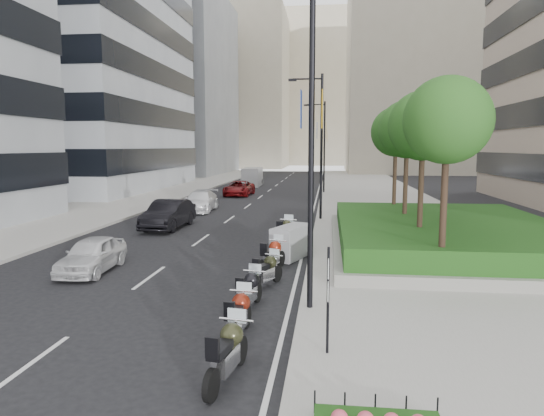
% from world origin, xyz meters
% --- Properties ---
extents(ground, '(160.00, 160.00, 0.00)m').
position_xyz_m(ground, '(0.00, 0.00, 0.00)').
color(ground, black).
rests_on(ground, ground).
extents(sidewalk_right, '(10.00, 100.00, 0.15)m').
position_xyz_m(sidewalk_right, '(9.00, 30.00, 0.07)').
color(sidewalk_right, '#9E9B93').
rests_on(sidewalk_right, ground).
extents(sidewalk_left, '(8.00, 100.00, 0.15)m').
position_xyz_m(sidewalk_left, '(-12.00, 30.00, 0.07)').
color(sidewalk_left, '#9E9B93').
rests_on(sidewalk_left, ground).
extents(lane_edge, '(0.12, 100.00, 0.01)m').
position_xyz_m(lane_edge, '(3.70, 30.00, 0.01)').
color(lane_edge, silver).
rests_on(lane_edge, ground).
extents(lane_centre, '(0.12, 100.00, 0.01)m').
position_xyz_m(lane_centre, '(-1.50, 30.00, 0.01)').
color(lane_centre, silver).
rests_on(lane_centre, ground).
extents(building_grey_far, '(22.00, 26.00, 30.00)m').
position_xyz_m(building_grey_far, '(-24.00, 70.00, 15.00)').
color(building_grey_far, gray).
rests_on(building_grey_far, ground).
extents(building_cream_right, '(28.00, 24.00, 36.00)m').
position_xyz_m(building_cream_right, '(22.00, 80.00, 18.00)').
color(building_cream_right, '#B7AD93').
rests_on(building_cream_right, ground).
extents(building_cream_left, '(26.00, 24.00, 34.00)m').
position_xyz_m(building_cream_left, '(-18.00, 100.00, 17.00)').
color(building_cream_left, '#B7AD93').
rests_on(building_cream_left, ground).
extents(building_cream_centre, '(30.00, 24.00, 38.00)m').
position_xyz_m(building_cream_centre, '(2.00, 120.00, 19.00)').
color(building_cream_centre, '#B7AD93').
rests_on(building_cream_centre, ground).
extents(planter, '(10.00, 14.00, 0.40)m').
position_xyz_m(planter, '(10.00, 10.00, 0.35)').
color(planter, gray).
rests_on(planter, sidewalk_right).
extents(hedge, '(9.40, 13.40, 0.80)m').
position_xyz_m(hedge, '(10.00, 10.00, 0.95)').
color(hedge, '#1F4614').
rests_on(hedge, planter).
extents(tree_0, '(2.80, 2.80, 6.30)m').
position_xyz_m(tree_0, '(8.50, 4.00, 5.42)').
color(tree_0, '#332319').
rests_on(tree_0, planter).
extents(tree_1, '(2.80, 2.80, 6.30)m').
position_xyz_m(tree_1, '(8.50, 8.00, 5.42)').
color(tree_1, '#332319').
rests_on(tree_1, planter).
extents(tree_2, '(2.80, 2.80, 6.30)m').
position_xyz_m(tree_2, '(8.50, 12.00, 5.42)').
color(tree_2, '#332319').
rests_on(tree_2, planter).
extents(tree_3, '(2.80, 2.80, 6.30)m').
position_xyz_m(tree_3, '(8.50, 16.00, 5.42)').
color(tree_3, '#332319').
rests_on(tree_3, planter).
extents(lamp_post_0, '(2.34, 0.45, 9.00)m').
position_xyz_m(lamp_post_0, '(4.14, 1.00, 5.07)').
color(lamp_post_0, black).
rests_on(lamp_post_0, ground).
extents(lamp_post_1, '(2.34, 0.45, 9.00)m').
position_xyz_m(lamp_post_1, '(4.14, 18.00, 5.07)').
color(lamp_post_1, black).
rests_on(lamp_post_1, ground).
extents(lamp_post_2, '(2.34, 0.45, 9.00)m').
position_xyz_m(lamp_post_2, '(4.14, 36.00, 5.07)').
color(lamp_post_2, black).
rests_on(lamp_post_2, ground).
extents(parking_sign, '(0.06, 0.32, 2.50)m').
position_xyz_m(parking_sign, '(4.80, -2.00, 1.46)').
color(parking_sign, black).
rests_on(parking_sign, ground).
extents(motorcycle_0, '(0.73, 2.19, 1.10)m').
position_xyz_m(motorcycle_0, '(2.85, -3.19, 0.59)').
color(motorcycle_0, black).
rests_on(motorcycle_0, ground).
extents(motorcycle_1, '(0.71, 2.14, 1.06)m').
position_xyz_m(motorcycle_1, '(2.67, -1.09, 0.57)').
color(motorcycle_1, black).
rests_on(motorcycle_1, ground).
extents(motorcycle_2, '(0.69, 2.06, 1.03)m').
position_xyz_m(motorcycle_2, '(2.58, 1.01, 0.55)').
color(motorcycle_2, black).
rests_on(motorcycle_2, ground).
extents(motorcycle_3, '(0.95, 1.92, 1.01)m').
position_xyz_m(motorcycle_3, '(2.79, 3.31, 0.54)').
color(motorcycle_3, black).
rests_on(motorcycle_3, ground).
extents(motorcycle_4, '(0.92, 2.14, 1.10)m').
position_xyz_m(motorcycle_4, '(2.74, 5.39, 0.59)').
color(motorcycle_4, black).
rests_on(motorcycle_4, ground).
extents(motorcycle_5, '(1.68, 2.42, 1.36)m').
position_xyz_m(motorcycle_5, '(3.29, 7.55, 0.68)').
color(motorcycle_5, black).
rests_on(motorcycle_5, ground).
extents(motorcycle_6, '(0.84, 2.41, 1.21)m').
position_xyz_m(motorcycle_6, '(2.80, 9.90, 0.65)').
color(motorcycle_6, black).
rests_on(motorcycle_6, ground).
extents(car_a, '(1.72, 3.88, 1.30)m').
position_xyz_m(car_a, '(-3.90, 4.52, 0.65)').
color(car_a, silver).
rests_on(car_a, ground).
extents(car_b, '(1.87, 4.94, 1.61)m').
position_xyz_m(car_b, '(-4.24, 14.17, 0.80)').
color(car_b, black).
rests_on(car_b, ground).
extents(car_c, '(2.20, 5.03, 1.44)m').
position_xyz_m(car_c, '(-4.39, 21.64, 0.72)').
color(car_c, white).
rests_on(car_c, ground).
extents(car_d, '(2.50, 5.11, 1.40)m').
position_xyz_m(car_d, '(-3.68, 33.03, 0.70)').
color(car_d, maroon).
rests_on(car_d, ground).
extents(delivery_van, '(2.06, 5.14, 2.14)m').
position_xyz_m(delivery_van, '(-4.23, 44.43, 1.00)').
color(delivery_van, '#B1B1B3').
rests_on(delivery_van, ground).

